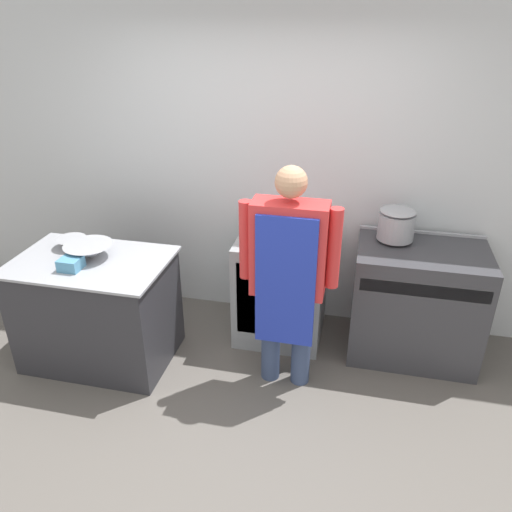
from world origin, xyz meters
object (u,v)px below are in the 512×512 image
Objects in this scene: stove at (416,302)px; fridge_unit at (281,287)px; person_cook at (288,268)px; stock_pot at (397,223)px; plastic_tub at (71,264)px; mixing_bowl at (89,251)px.

stove is 1.08× the size of fridge_unit.
person_cook reaches higher than stock_pot.
fridge_unit is at bearing 29.42° from plastic_tub.
person_cook is 1.50m from mixing_bowl.
stock_pot is at bearing 21.24° from plastic_tub.
mixing_bowl is at bearing -166.93° from stove.
stock_pot is (-0.22, 0.12, 0.61)m from stove.
fridge_unit is at bearing 103.50° from person_cook.
person_cook is 1.00m from stock_pot.
fridge_unit is 0.80m from person_cook.
fridge_unit is (-1.08, 0.03, -0.01)m from stove.
stock_pot is at bearing 6.01° from fridge_unit.
person_cook reaches higher than stove.
stock_pot reaches higher than stove.
mixing_bowl is at bearing -156.47° from fridge_unit.
plastic_tub is at bearing -162.91° from stove.
plastic_tub is at bearing -100.27° from mixing_bowl.
person_cook is at bearing -76.50° from fridge_unit.
person_cook reaches higher than mixing_bowl.
stove is at bearing 13.07° from mixing_bowl.
stock_pot is (2.25, 0.88, 0.16)m from plastic_tub.
mixing_bowl is 2.32m from stock_pot.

